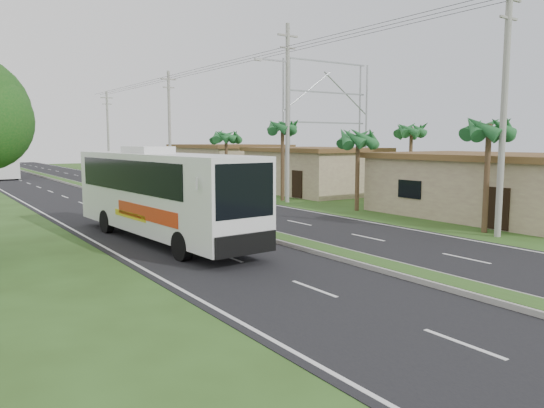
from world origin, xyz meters
TOP-DOWN VIEW (x-y plane):
  - ground at (0.00, 0.00)m, footprint 180.00×180.00m
  - road_asphalt at (0.00, 20.00)m, footprint 14.00×160.00m
  - median_strip at (0.00, 20.00)m, footprint 1.20×160.00m
  - lane_edge_left at (-6.70, 20.00)m, footprint 0.12×160.00m
  - lane_edge_right at (6.70, 20.00)m, footprint 0.12×160.00m
  - shop_near at (14.00, 6.00)m, footprint 8.60×12.60m
  - shop_mid at (14.00, 22.00)m, footprint 7.60×10.60m
  - shop_far at (14.00, 36.00)m, footprint 8.60×11.60m
  - palm_verge_a at (9.00, 3.00)m, footprint 2.40×2.40m
  - palm_verge_b at (9.40, 12.00)m, footprint 2.40×2.40m
  - palm_verge_c at (8.80, 19.00)m, footprint 2.40×2.40m
  - palm_verge_d at (9.30, 28.00)m, footprint 2.40×2.40m
  - palm_behind_shop at (17.50, 15.00)m, footprint 2.40×2.40m
  - utility_pole_a at (8.50, 2.00)m, footprint 1.60×0.28m
  - utility_pole_b at (8.47, 18.00)m, footprint 3.20×0.28m
  - utility_pole_c at (8.50, 38.00)m, footprint 1.60×0.28m
  - utility_pole_d at (8.50, 58.00)m, footprint 1.60×0.28m
  - billboard_lattice at (22.00, 30.00)m, footprint 10.18×1.18m
  - coach_bus_main at (-4.22, 9.48)m, footprint 3.37×12.50m
  - motorcyclist at (-1.21, 11.25)m, footprint 1.76×0.64m

SIDE VIEW (x-z plane):
  - ground at x=0.00m, z-range 0.00..0.00m
  - lane_edge_left at x=-6.70m, z-range 0.00..0.00m
  - lane_edge_right at x=6.70m, z-range 0.00..0.00m
  - road_asphalt at x=0.00m, z-range 0.00..0.02m
  - median_strip at x=0.00m, z-range 0.01..0.20m
  - motorcyclist at x=-1.21m, z-range -0.32..1.94m
  - shop_near at x=14.00m, z-range 0.02..3.54m
  - shop_mid at x=14.00m, z-range 0.02..3.69m
  - shop_far at x=14.00m, z-range 0.02..3.84m
  - coach_bus_main at x=-4.22m, z-range 0.20..4.19m
  - palm_verge_b at x=9.40m, z-range 1.83..6.88m
  - palm_verge_d at x=9.30m, z-range 1.92..7.17m
  - palm_verge_a at x=9.00m, z-range 2.02..7.47m
  - palm_behind_shop at x=17.50m, z-range 2.11..7.76m
  - palm_verge_c at x=8.80m, z-range 2.20..8.05m
  - utility_pole_d at x=8.50m, z-range 0.17..10.67m
  - utility_pole_a at x=8.50m, z-range 0.17..11.17m
  - utility_pole_c at x=8.50m, z-range 0.17..11.17m
  - utility_pole_b at x=8.47m, z-range 0.26..12.26m
  - billboard_lattice at x=22.00m, z-range 0.79..12.86m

